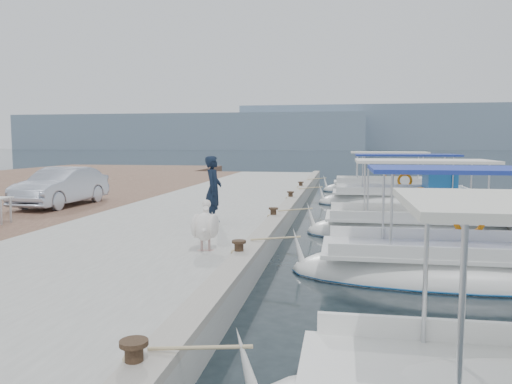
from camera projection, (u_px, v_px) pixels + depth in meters
ground at (279, 246)px, 13.14m from camera, size 400.00×400.00×0.00m
concrete_quay at (215, 209)px, 18.52m from camera, size 6.00×40.00×0.50m
quay_curb at (290, 203)px, 18.03m from camera, size 0.44×40.00×0.12m
cobblestone_strip at (90, 207)px, 19.36m from camera, size 4.00×40.00×0.50m
distant_hills at (411, 131)px, 205.08m from camera, size 330.00×60.00×18.00m
fishing_caique_b at (466, 273)px, 9.98m from camera, size 7.02×2.47×2.83m
fishing_caique_c at (415, 232)px, 14.56m from camera, size 6.31×2.48×2.83m
fishing_caique_d at (403, 201)px, 21.84m from camera, size 7.19×2.44×2.83m
fishing_caique_e at (385, 190)px, 27.63m from camera, size 6.82×2.14×2.83m
mooring_bollards at (273, 212)px, 14.60m from camera, size 0.28×20.28×0.33m
pelican at (205, 225)px, 10.26m from camera, size 0.58×1.32×1.02m
fisherman at (213, 190)px, 13.75m from camera, size 0.45×0.68×1.86m
parked_car at (61, 187)px, 17.58m from camera, size 1.64×4.18×1.36m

